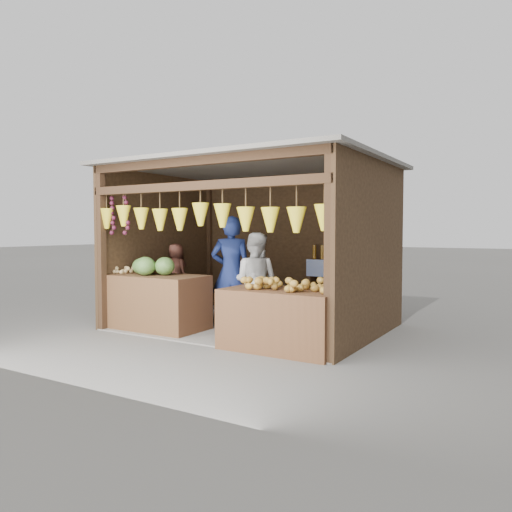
# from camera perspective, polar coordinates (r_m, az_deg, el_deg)

# --- Properties ---
(ground) EXTENTS (80.00, 80.00, 0.00)m
(ground) POSITION_cam_1_polar(r_m,az_deg,el_deg) (8.28, -0.33, -8.10)
(ground) COLOR #514F49
(ground) RESTS_ON ground
(stall_structure) EXTENTS (4.30, 3.30, 2.66)m
(stall_structure) POSITION_cam_1_polar(r_m,az_deg,el_deg) (8.10, -0.70, 3.51)
(stall_structure) COLOR slate
(stall_structure) RESTS_ON ground
(back_shelf) EXTENTS (1.25, 0.32, 1.32)m
(back_shelf) POSITION_cam_1_polar(r_m,az_deg,el_deg) (8.84, 9.86, -1.72)
(back_shelf) COLOR #382314
(back_shelf) RESTS_ON ground
(counter_left) EXTENTS (1.67, 0.85, 0.87)m
(counter_left) POSITION_cam_1_polar(r_m,az_deg,el_deg) (8.19, -11.46, -5.18)
(counter_left) COLOR #4D2C19
(counter_left) RESTS_ON ground
(counter_right) EXTENTS (1.58, 0.85, 0.80)m
(counter_right) POSITION_cam_1_polar(r_m,az_deg,el_deg) (6.67, 2.99, -7.29)
(counter_right) COLOR #462A17
(counter_right) RESTS_ON ground
(stool) EXTENTS (0.34, 0.34, 0.32)m
(stool) POSITION_cam_1_polar(r_m,az_deg,el_deg) (9.37, -9.10, -5.84)
(stool) COLOR black
(stool) RESTS_ON ground
(man_standing) EXTENTS (0.78, 0.67, 1.82)m
(man_standing) POSITION_cam_1_polar(r_m,az_deg,el_deg) (8.05, -2.85, -1.88)
(man_standing) COLOR navy
(man_standing) RESTS_ON ground
(woman_standing) EXTENTS (0.83, 0.69, 1.55)m
(woman_standing) POSITION_cam_1_polar(r_m,az_deg,el_deg) (7.91, -0.10, -2.93)
(woman_standing) COLOR silver
(woman_standing) RESTS_ON ground
(vendor_seated) EXTENTS (0.55, 0.41, 1.03)m
(vendor_seated) POSITION_cam_1_polar(r_m,az_deg,el_deg) (9.29, -9.14, -1.73)
(vendor_seated) COLOR #532B21
(vendor_seated) RESTS_ON stool
(melon_pile) EXTENTS (1.00, 0.50, 0.32)m
(melon_pile) POSITION_cam_1_polar(r_m,az_deg,el_deg) (8.21, -11.82, -0.97)
(melon_pile) COLOR #1F4913
(melon_pile) RESTS_ON counter_left
(tanfruit_pile) EXTENTS (0.34, 0.40, 0.13)m
(tanfruit_pile) POSITION_cam_1_polar(r_m,az_deg,el_deg) (8.53, -14.80, -1.50)
(tanfruit_pile) COLOR #9E8148
(tanfruit_pile) RESTS_ON counter_left
(mango_pile) EXTENTS (1.40, 0.64, 0.22)m
(mango_pile) POSITION_cam_1_polar(r_m,az_deg,el_deg) (6.57, 3.58, -2.94)
(mango_pile) COLOR #C03D19
(mango_pile) RESTS_ON counter_right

